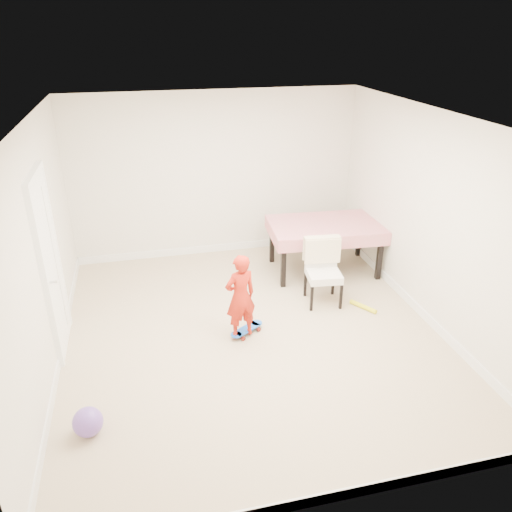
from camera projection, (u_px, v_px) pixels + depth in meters
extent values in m
plane|color=tan|center=(252.00, 333.00, 6.18)|extent=(5.00, 5.00, 0.00)
cube|color=white|center=(251.00, 121.00, 5.08)|extent=(4.50, 5.00, 0.04)
cube|color=beige|center=(216.00, 176.00, 7.81)|extent=(4.50, 0.04, 2.60)
cube|color=beige|center=(332.00, 373.00, 3.45)|extent=(4.50, 0.04, 2.60)
cube|color=beige|center=(42.00, 256.00, 5.16)|extent=(0.04, 5.00, 2.60)
cube|color=beige|center=(429.00, 220.00, 6.10)|extent=(0.04, 5.00, 2.60)
cube|color=white|center=(51.00, 267.00, 5.54)|extent=(0.11, 0.94, 2.11)
cube|color=white|center=(218.00, 248.00, 8.35)|extent=(4.50, 0.02, 0.12)
cube|color=white|center=(323.00, 499.00, 3.97)|extent=(4.50, 0.02, 0.12)
cube|color=white|center=(61.00, 354.00, 5.68)|extent=(0.02, 5.00, 0.12)
cube|color=white|center=(416.00, 307.00, 6.63)|extent=(0.02, 5.00, 0.12)
imported|color=red|center=(240.00, 299.00, 5.87)|extent=(0.45, 0.35, 1.07)
sphere|color=#6A47AB|center=(88.00, 422.00, 4.61)|extent=(0.28, 0.28, 0.28)
cylinder|color=yellow|center=(363.00, 307.00, 6.69)|extent=(0.26, 0.37, 0.06)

